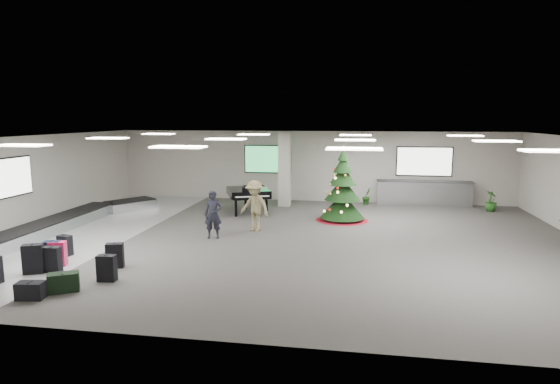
% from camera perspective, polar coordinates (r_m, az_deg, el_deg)
% --- Properties ---
extents(ground, '(18.00, 18.00, 0.00)m').
position_cam_1_polar(ground, '(14.91, 1.09, -5.73)').
color(ground, '#3C3A37').
rests_on(ground, ground).
extents(room_envelope, '(18.02, 14.02, 3.21)m').
position_cam_1_polar(room_envelope, '(15.20, 0.05, 3.49)').
color(room_envelope, '#A29C94').
rests_on(room_envelope, ground).
extents(baggage_carousel, '(2.28, 9.71, 0.43)m').
position_cam_1_polar(baggage_carousel, '(17.66, -25.07, -3.55)').
color(baggage_carousel, silver).
rests_on(baggage_carousel, ground).
extents(service_counter, '(4.05, 0.65, 1.08)m').
position_cam_1_polar(service_counter, '(21.37, 17.11, -0.11)').
color(service_counter, silver).
rests_on(service_counter, ground).
extents(suitcase_0, '(0.54, 0.42, 0.75)m').
position_cam_1_polar(suitcase_0, '(13.12, -27.86, -7.23)').
color(suitcase_0, black).
rests_on(suitcase_0, ground).
extents(suitcase_1, '(0.43, 0.23, 0.67)m').
position_cam_1_polar(suitcase_1, '(13.01, -26.02, -7.41)').
color(suitcase_1, black).
rests_on(suitcase_1, ground).
extents(pink_suitcase, '(0.45, 0.32, 0.66)m').
position_cam_1_polar(pink_suitcase, '(13.48, -25.47, -6.82)').
color(pink_suitcase, '#EC1E55').
rests_on(pink_suitcase, ground).
extents(suitcase_3, '(0.47, 0.35, 0.66)m').
position_cam_1_polar(suitcase_3, '(12.79, -19.48, -7.30)').
color(suitcase_3, black).
rests_on(suitcase_3, ground).
extents(navy_suitcase, '(0.45, 0.31, 0.67)m').
position_cam_1_polar(navy_suitcase, '(13.58, -25.97, -6.74)').
color(navy_suitcase, black).
rests_on(navy_suitcase, ground).
extents(green_duffel, '(0.71, 0.59, 0.45)m').
position_cam_1_polar(green_duffel, '(11.54, -24.88, -9.96)').
color(green_duffel, black).
rests_on(green_duffel, ground).
extents(suitcase_7, '(0.44, 0.25, 0.64)m').
position_cam_1_polar(suitcase_7, '(11.85, -20.36, -8.69)').
color(suitcase_7, black).
rests_on(suitcase_7, ground).
extents(suitcase_8, '(0.43, 0.30, 0.59)m').
position_cam_1_polar(suitcase_8, '(14.41, -24.74, -5.93)').
color(suitcase_8, black).
rests_on(suitcase_8, ground).
extents(black_duffel, '(0.60, 0.40, 0.39)m').
position_cam_1_polar(black_duffel, '(11.43, -28.12, -10.54)').
color(black_duffel, black).
rests_on(black_duffel, ground).
extents(christmas_tree, '(1.96, 1.96, 2.80)m').
position_cam_1_polar(christmas_tree, '(17.53, 7.62, -0.37)').
color(christmas_tree, maroon).
rests_on(christmas_tree, ground).
extents(grand_piano, '(2.17, 2.43, 1.14)m').
position_cam_1_polar(grand_piano, '(18.86, -3.86, -0.08)').
color(grand_piano, black).
rests_on(grand_piano, ground).
extents(traveler_a, '(0.61, 0.45, 1.53)m').
position_cam_1_polar(traveler_a, '(14.98, -8.15, -2.74)').
color(traveler_a, black).
rests_on(traveler_a, ground).
extents(traveler_b, '(1.27, 1.03, 1.72)m').
position_cam_1_polar(traveler_b, '(15.79, -3.10, -1.70)').
color(traveler_b, '#837651').
rests_on(traveler_b, ground).
extents(potted_plant_left, '(0.49, 0.52, 0.75)m').
position_cam_1_polar(potted_plant_left, '(20.98, 10.50, -0.51)').
color(potted_plant_left, '#123A14').
rests_on(potted_plant_left, ground).
extents(potted_plant_right, '(0.61, 0.61, 0.86)m').
position_cam_1_polar(potted_plant_right, '(20.99, 24.32, -1.00)').
color(potted_plant_right, '#123A14').
rests_on(potted_plant_right, ground).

